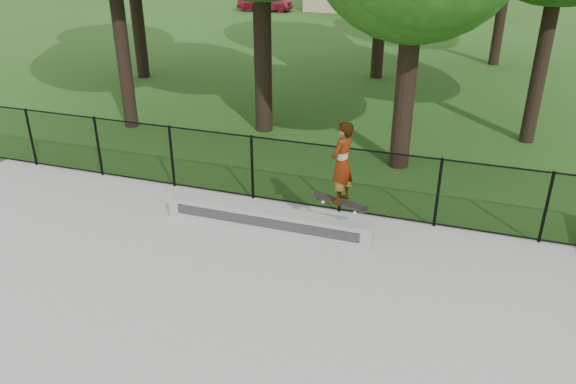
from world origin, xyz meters
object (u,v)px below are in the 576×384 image
skater_airborne (342,165)px  grind_ledge (268,219)px  car_b (381,7)px  car_c (381,9)px  car_a (265,1)px

skater_airborne → grind_ledge: bearing=169.4°
car_b → car_c: 0.36m
grind_ledge → skater_airborne: 2.18m
car_c → skater_airborne: 29.84m
car_a → car_b: 8.36m
grind_ledge → car_b: (-3.11, 29.52, 0.36)m
car_c → skater_airborne: size_ratio=2.26×
car_a → car_b: car_a is taller
car_c → grind_ledge: bearing=-167.5°
grind_ledge → car_c: car_c is taller
car_a → car_c: (8.41, -0.63, -0.08)m
car_a → skater_airborne: bearing=-162.6°
car_a → skater_airborne: skater_airborne is taller
car_b → car_c: car_b is taller
grind_ledge → car_a: 31.93m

